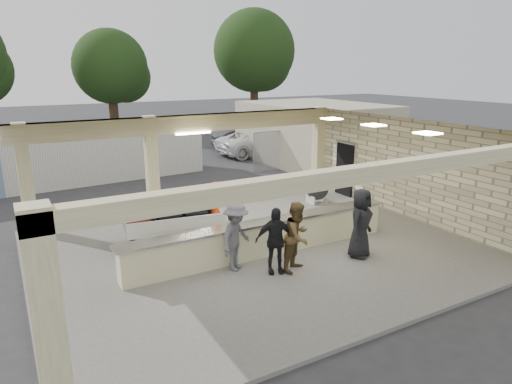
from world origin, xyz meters
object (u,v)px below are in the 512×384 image
luggage_cart (170,215)px  passenger_d (360,223)px  passenger_b (275,240)px  passenger_a (297,236)px  container_white (83,156)px  car_white_b (295,138)px  passenger_c (236,237)px  drum_fan (317,189)px  car_dark (245,139)px  baggage_counter (264,238)px  baggage_handler (215,212)px  car_white_a (260,142)px

luggage_cart → passenger_d: (4.19, -3.44, 0.09)m
passenger_b → passenger_d: size_ratio=0.89×
passenger_d → passenger_a: bearing=149.2°
container_white → passenger_b: bearing=-83.7°
car_white_b → passenger_c: bearing=166.3°
drum_fan → car_dark: car_dark is taller
drum_fan → car_white_b: (6.42, 10.93, 0.07)m
container_white → baggage_counter: bearing=-81.0°
luggage_cart → passenger_c: size_ratio=1.67×
passenger_b → baggage_handler: bearing=117.2°
passenger_c → passenger_a: bearing=-63.4°
luggage_cart → baggage_counter: bearing=-37.4°
passenger_a → car_dark: size_ratio=0.44×
baggage_counter → passenger_d: size_ratio=4.26×
car_white_b → car_dark: car_white_b is taller
baggage_counter → passenger_c: (-1.13, -0.50, 0.40)m
passenger_a → passenger_c: size_ratio=1.02×
drum_fan → baggage_handler: baggage_handler is taller
car_dark → drum_fan: bearing=176.9°
passenger_d → car_white_a: passenger_d is taller
car_white_a → car_dark: car_white_a is taller
baggage_counter → car_dark: size_ratio=1.98×
drum_fan → passenger_c: bearing=-113.9°
passenger_d → car_white_b: bearing=34.6°
passenger_a → car_white_b: bearing=27.3°
baggage_counter → passenger_c: bearing=-156.1°
passenger_b → passenger_a: bearing=5.1°
passenger_b → passenger_c: passenger_c is taller
passenger_c → car_white_b: (11.86, 14.77, -0.27)m
passenger_c → car_white_a: bearing=24.2°
baggage_handler → passenger_d: bearing=83.0°
baggage_handler → passenger_c: size_ratio=1.03×
passenger_b → baggage_counter: bearing=91.0°
luggage_cart → car_white_b: luggage_cart is taller
car_white_b → baggage_counter: bearing=168.2°
baggage_counter → container_white: bearing=103.2°
baggage_counter → container_white: container_white is taller
car_white_b → container_white: (-13.50, -2.50, 0.48)m
car_white_a → car_dark: (0.04, 2.00, -0.05)m
car_white_b → passenger_b: bearing=169.3°
baggage_counter → passenger_b: bearing=-107.8°
car_white_a → baggage_counter: bearing=148.5°
passenger_a → passenger_d: bearing=-32.6°
drum_fan → passenger_c: size_ratio=0.58×
passenger_a → passenger_c: passenger_a is taller
passenger_a → container_white: bearing=74.2°
drum_fan → passenger_b: 6.47m
car_white_a → car_dark: 2.00m
luggage_cart → drum_fan: bearing=19.9°
baggage_counter → car_white_a: (7.68, 13.55, 0.16)m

